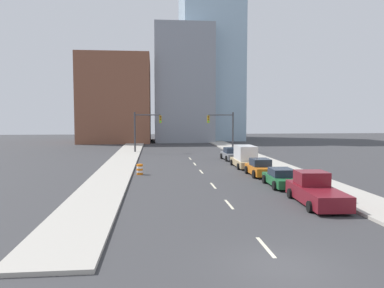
{
  "coord_description": "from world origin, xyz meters",
  "views": [
    {
      "loc": [
        -4.43,
        -12.34,
        5.25
      ],
      "look_at": [
        -0.26,
        28.93,
        2.2
      ],
      "focal_mm": 35.0,
      "sensor_mm": 36.0,
      "label": 1
    }
  ],
  "objects_px": {
    "sedan_orange": "(260,168)",
    "box_truck_tan": "(245,157)",
    "traffic_signal_right": "(225,126)",
    "sedan_gray": "(231,154)",
    "pickup_truck_maroon": "(315,191)",
    "traffic_signal_left": "(143,127)",
    "sedan_green": "(281,178)",
    "traffic_barrel": "(140,169)"
  },
  "relations": [
    {
      "from": "sedan_orange",
      "to": "box_truck_tan",
      "type": "height_order",
      "value": "box_truck_tan"
    },
    {
      "from": "traffic_signal_right",
      "to": "sedan_gray",
      "type": "bearing_deg",
      "value": -96.75
    },
    {
      "from": "traffic_signal_right",
      "to": "sedan_orange",
      "type": "xyz_separation_m",
      "value": [
        -1.08,
        -22.16,
        -3.11
      ]
    },
    {
      "from": "sedan_orange",
      "to": "box_truck_tan",
      "type": "bearing_deg",
      "value": 90.35
    },
    {
      "from": "sedan_gray",
      "to": "box_truck_tan",
      "type": "bearing_deg",
      "value": -91.82
    },
    {
      "from": "pickup_truck_maroon",
      "to": "sedan_orange",
      "type": "relative_size",
      "value": 1.38
    },
    {
      "from": "traffic_signal_left",
      "to": "traffic_signal_right",
      "type": "bearing_deg",
      "value": 0.0
    },
    {
      "from": "sedan_green",
      "to": "sedan_orange",
      "type": "distance_m",
      "value": 5.13
    },
    {
      "from": "traffic_barrel",
      "to": "sedan_orange",
      "type": "xyz_separation_m",
      "value": [
        10.68,
        -1.73,
        0.22
      ]
    },
    {
      "from": "sedan_orange",
      "to": "box_truck_tan",
      "type": "relative_size",
      "value": 0.78
    },
    {
      "from": "traffic_signal_left",
      "to": "traffic_signal_right",
      "type": "xyz_separation_m",
      "value": [
        12.07,
        0.0,
        0.0
      ]
    },
    {
      "from": "sedan_green",
      "to": "box_truck_tan",
      "type": "distance_m",
      "value": 10.65
    },
    {
      "from": "box_truck_tan",
      "to": "sedan_gray",
      "type": "xyz_separation_m",
      "value": [
        -0.07,
        6.72,
        -0.38
      ]
    },
    {
      "from": "traffic_signal_right",
      "to": "sedan_orange",
      "type": "relative_size",
      "value": 1.38
    },
    {
      "from": "traffic_signal_right",
      "to": "sedan_green",
      "type": "xyz_separation_m",
      "value": [
        -0.94,
        -27.29,
        -3.17
      ]
    },
    {
      "from": "traffic_signal_left",
      "to": "sedan_gray",
      "type": "relative_size",
      "value": 1.34
    },
    {
      "from": "sedan_gray",
      "to": "sedan_green",
      "type": "bearing_deg",
      "value": -91.62
    },
    {
      "from": "traffic_barrel",
      "to": "sedan_orange",
      "type": "distance_m",
      "value": 10.82
    },
    {
      "from": "pickup_truck_maroon",
      "to": "sedan_gray",
      "type": "bearing_deg",
      "value": 94.27
    },
    {
      "from": "box_truck_tan",
      "to": "traffic_signal_left",
      "type": "bearing_deg",
      "value": 123.74
    },
    {
      "from": "box_truck_tan",
      "to": "sedan_orange",
      "type": "bearing_deg",
      "value": -89.33
    },
    {
      "from": "sedan_orange",
      "to": "sedan_gray",
      "type": "bearing_deg",
      "value": 90.51
    },
    {
      "from": "traffic_signal_left",
      "to": "box_truck_tan",
      "type": "bearing_deg",
      "value": -56.62
    },
    {
      "from": "traffic_barrel",
      "to": "sedan_orange",
      "type": "height_order",
      "value": "sedan_orange"
    },
    {
      "from": "traffic_signal_left",
      "to": "sedan_gray",
      "type": "xyz_separation_m",
      "value": [
        10.9,
        -9.93,
        -3.12
      ]
    },
    {
      "from": "sedan_gray",
      "to": "traffic_barrel",
      "type": "bearing_deg",
      "value": -137.65
    },
    {
      "from": "traffic_signal_left",
      "to": "traffic_barrel",
      "type": "distance_m",
      "value": 20.7
    },
    {
      "from": "traffic_barrel",
      "to": "sedan_orange",
      "type": "relative_size",
      "value": 0.22
    },
    {
      "from": "traffic_barrel",
      "to": "sedan_gray",
      "type": "height_order",
      "value": "sedan_gray"
    },
    {
      "from": "traffic_barrel",
      "to": "pickup_truck_maroon",
      "type": "relative_size",
      "value": 0.16
    },
    {
      "from": "traffic_signal_left",
      "to": "sedan_orange",
      "type": "xyz_separation_m",
      "value": [
        11.0,
        -22.16,
        -3.11
      ]
    },
    {
      "from": "sedan_green",
      "to": "sedan_gray",
      "type": "bearing_deg",
      "value": 92.59
    },
    {
      "from": "sedan_orange",
      "to": "pickup_truck_maroon",
      "type": "bearing_deg",
      "value": -88.5
    },
    {
      "from": "traffic_barrel",
      "to": "pickup_truck_maroon",
      "type": "xyz_separation_m",
      "value": [
        10.96,
        -12.56,
        0.29
      ]
    },
    {
      "from": "traffic_signal_right",
      "to": "traffic_barrel",
      "type": "xyz_separation_m",
      "value": [
        -11.76,
        -20.43,
        -3.33
      ]
    },
    {
      "from": "traffic_signal_left",
      "to": "sedan_gray",
      "type": "height_order",
      "value": "traffic_signal_left"
    },
    {
      "from": "sedan_orange",
      "to": "box_truck_tan",
      "type": "xyz_separation_m",
      "value": [
        -0.03,
        5.51,
        0.36
      ]
    },
    {
      "from": "sedan_green",
      "to": "box_truck_tan",
      "type": "bearing_deg",
      "value": 92.71
    },
    {
      "from": "traffic_signal_right",
      "to": "sedan_green",
      "type": "height_order",
      "value": "traffic_signal_right"
    },
    {
      "from": "traffic_signal_right",
      "to": "sedan_orange",
      "type": "distance_m",
      "value": 22.4
    },
    {
      "from": "box_truck_tan",
      "to": "pickup_truck_maroon",
      "type": "bearing_deg",
      "value": -88.57
    },
    {
      "from": "traffic_barrel",
      "to": "box_truck_tan",
      "type": "xyz_separation_m",
      "value": [
        10.65,
        3.78,
        0.58
      ]
    }
  ]
}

